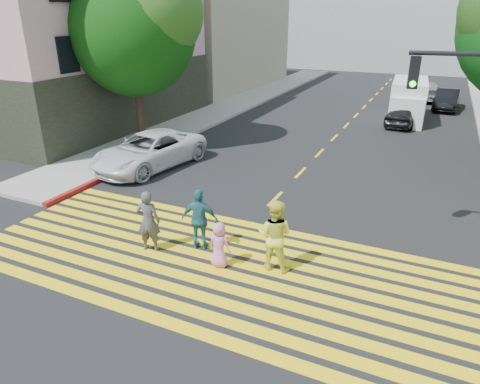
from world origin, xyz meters
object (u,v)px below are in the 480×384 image
Objects in this scene: tree_left at (134,25)px; white_van at (408,102)px; white_sedan at (149,151)px; dark_car_parked at (447,99)px; pedestrian_child at (219,245)px; pedestrian_man at (148,221)px; silver_car at (426,91)px; dark_car_near at (404,114)px; pedestrian_woman at (274,235)px; pedestrian_extra at (200,220)px.

tree_left is 1.59× the size of white_van.
white_sedan is 1.27× the size of dark_car_parked.
white_sedan reaches higher than pedestrian_child.
tree_left reaches higher than pedestrian_child.
dark_car_parked is (13.71, 15.73, -4.95)m from tree_left.
pedestrian_man is (6.57, -8.58, -4.75)m from tree_left.
dark_car_near is at bearing 76.64° from silver_car.
pedestrian_child is at bearing -32.82° from white_sedan.
pedestrian_woman is 27.11m from silver_car.
pedestrian_woman is (3.44, 0.59, 0.06)m from pedestrian_man.
silver_car is (2.21, 27.02, -0.26)m from pedestrian_woman.
silver_car reaches higher than dark_car_near.
pedestrian_man reaches higher than white_sedan.
white_van reaches higher than pedestrian_extra.
pedestrian_extra is at bearing -34.10° from white_sedan.
pedestrian_man is 0.34× the size of white_van.
pedestrian_man reaches higher than dark_car_near.
dark_car_parked is (3.70, 23.73, -0.26)m from pedestrian_woman.
pedestrian_man reaches higher than dark_car_parked.
silver_car is at bearing -112.61° from pedestrian_extra.
pedestrian_extra is 0.34× the size of white_van.
pedestrian_woman is at bearing -25.00° from white_sedan.
tree_left is at bearing 45.88° from dark_car_near.
pedestrian_child is 27.75m from silver_car.
pedestrian_man is 18.95m from dark_car_near.
pedestrian_child is at bearing 165.30° from pedestrian_man.
tree_left is 2.10× the size of dark_car_near.
tree_left is 13.64m from pedestrian_woman.
white_sedan is 15.47m from dark_car_near.
white_van is (2.82, 19.49, 0.53)m from pedestrian_child.
white_sedan is at bearing 57.05° from silver_car.
white_van is (9.13, 13.79, 0.42)m from white_sedan.
dark_car_parked is at bearing 67.88° from white_sedan.
pedestrian_man is 7.13m from white_sedan.
pedestrian_woman is 9.22m from white_sedan.
white_sedan is at bearing -49.49° from tree_left.
pedestrian_woman is 24.02m from dark_car_parked.
pedestrian_extra is 0.37× the size of silver_car.
tree_left is 4.40× the size of pedestrian_woman.
pedestrian_extra reaches higher than dark_car_parked.
silver_car is at bearing 57.28° from tree_left.
pedestrian_woman is 1.53× the size of pedestrian_child.
tree_left is 11.80m from pedestrian_man.
white_sedan is at bearing -70.99° from pedestrian_man.
white_sedan is at bearing -127.26° from white_van.
silver_car is 1.14× the size of dark_car_parked.
silver_car is 3.61m from dark_car_parked.
white_van reaches higher than dark_car_parked.
pedestrian_child is (2.13, 0.08, -0.27)m from pedestrian_man.
silver_car is (9.83, 21.83, -0.05)m from white_sedan.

